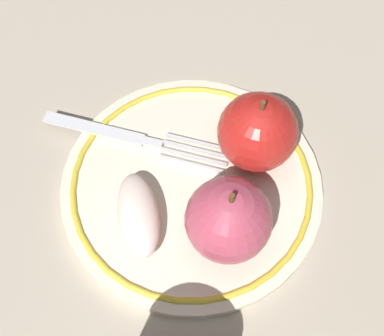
{
  "coord_description": "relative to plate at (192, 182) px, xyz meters",
  "views": [
    {
      "loc": [
        -0.01,
        0.22,
        0.44
      ],
      "look_at": [
        0.02,
        -0.0,
        0.03
      ],
      "focal_mm": 50.0,
      "sensor_mm": 36.0,
      "label": 1
    }
  ],
  "objects": [
    {
      "name": "plate",
      "position": [
        0.0,
        0.0,
        0.0
      ],
      "size": [
        0.24,
        0.24,
        0.01
      ],
      "color": "beige",
      "rests_on": "ground_plane"
    },
    {
      "name": "ground_plane",
      "position": [
        -0.02,
        0.0,
        -0.01
      ],
      "size": [
        2.0,
        2.0,
        0.0
      ],
      "primitive_type": "plane",
      "color": "#B0A38E"
    },
    {
      "name": "apple_second_whole",
      "position": [
        -0.05,
        -0.03,
        0.04
      ],
      "size": [
        0.07,
        0.07,
        0.08
      ],
      "color": "red",
      "rests_on": "plate"
    },
    {
      "name": "fork",
      "position": [
        0.06,
        -0.04,
        0.01
      ],
      "size": [
        0.18,
        0.05,
        0.0
      ],
      "rotation": [
        0.0,
        0.0,
        2.98
      ],
      "color": "silver",
      "rests_on": "plate"
    },
    {
      "name": "apple_red_whole",
      "position": [
        -0.04,
        0.05,
        0.04
      ],
      "size": [
        0.07,
        0.07,
        0.08
      ],
      "color": "#BA455B",
      "rests_on": "plate"
    },
    {
      "name": "apple_slice_front",
      "position": [
        0.04,
        0.05,
        0.02
      ],
      "size": [
        0.06,
        0.09,
        0.03
      ],
      "primitive_type": "ellipsoid",
      "rotation": [
        0.0,
        0.0,
        1.87
      ],
      "color": "#F5DCCE",
      "rests_on": "plate"
    }
  ]
}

